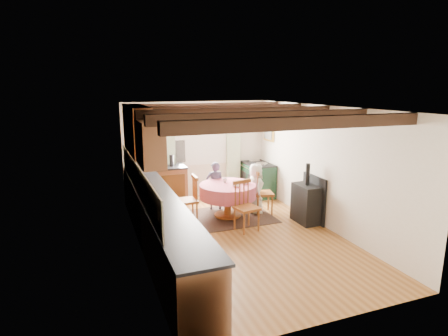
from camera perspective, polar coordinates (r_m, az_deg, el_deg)
name	(u,v)px	position (r m, az deg, el deg)	size (l,w,h in m)	color
floor	(239,236)	(7.01, 2.33, -10.56)	(3.60, 5.50, 0.00)	#9A6834
ceiling	(240,107)	(6.46, 2.52, 9.42)	(3.60, 5.50, 0.00)	white
wall_back	(197,150)	(9.18, -4.27, 2.79)	(3.60, 0.00, 2.40)	silver
wall_front	(335,228)	(4.35, 16.82, -8.93)	(3.60, 0.00, 2.40)	silver
wall_left	(138,183)	(6.18, -13.16, -2.33)	(0.00, 5.50, 2.40)	silver
wall_right	(323,167)	(7.51, 15.19, 0.18)	(0.00, 5.50, 2.40)	silver
beam_a	(303,123)	(4.70, 12.14, 6.86)	(3.60, 0.16, 0.16)	black
beam_b	(266,117)	(5.56, 6.57, 7.91)	(3.60, 0.16, 0.16)	black
beam_c	(240,112)	(6.47, 2.51, 8.62)	(3.60, 0.16, 0.16)	black
beam_d	(220,109)	(7.39, -0.55, 9.13)	(3.60, 0.16, 0.16)	black
beam_e	(205,107)	(8.34, -2.93, 9.50)	(3.60, 0.16, 0.16)	black
splash_left	(137,179)	(6.47, -13.34, -1.67)	(0.02, 4.50, 0.55)	beige
splash_back	(157,153)	(8.94, -10.41, 2.35)	(1.40, 0.02, 0.55)	beige
base_cabinet_left	(158,225)	(6.45, -10.15, -8.65)	(0.60, 5.30, 0.88)	brown
base_cabinet_back	(158,186)	(8.82, -10.20, -2.84)	(1.30, 0.60, 0.88)	brown
worktop_left	(159,199)	(6.31, -10.13, -4.73)	(0.64, 5.30, 0.04)	black
worktop_back	(157,168)	(8.70, -10.30, 0.05)	(1.30, 0.64, 0.04)	black
wall_cabinet_glass	(137,129)	(7.24, -13.39, 5.85)	(0.34, 1.80, 0.90)	brown
wall_cabinet_solid	(150,143)	(5.77, -11.43, 3.81)	(0.34, 0.90, 0.70)	brown
window_frame	(200,134)	(9.13, -3.68, 5.29)	(1.34, 0.03, 1.54)	white
window_pane	(200,134)	(9.14, -3.69, 5.29)	(1.20, 0.01, 1.40)	white
curtain_left	(168,157)	(8.92, -8.71, 1.74)	(0.35, 0.10, 2.10)	beige
curtain_right	(233,152)	(9.41, 1.47, 2.44)	(0.35, 0.10, 2.10)	beige
curtain_rod	(201,110)	(9.00, -3.58, 9.02)	(0.03, 0.03, 2.00)	black
wall_picture	(269,129)	(9.35, 7.00, 6.00)	(0.04, 0.50, 0.60)	gold
wall_plate	(236,129)	(9.42, 1.90, 6.14)	(0.30, 0.30, 0.02)	silver
rug	(228,217)	(7.99, 0.57, -7.55)	(1.87, 1.45, 0.01)	#341A13
dining_table	(228,201)	(7.87, 0.58, -5.11)	(1.20, 1.20, 0.73)	#B75059
chair_near	(247,206)	(7.13, 3.55, -5.95)	(0.42, 0.44, 0.99)	#97501A
chair_left	(187,199)	(7.63, -5.74, -4.79)	(0.42, 0.44, 0.97)	#97501A
chair_right	(263,192)	(8.14, 6.15, -3.68)	(0.42, 0.44, 0.97)	#97501A
aga_range	(258,179)	(9.42, 5.25, -1.75)	(0.61, 0.94, 0.87)	#12301E
cast_iron_stove	(307,193)	(7.69, 12.71, -3.85)	(0.37, 0.62, 1.24)	black
child_far	(215,186)	(8.32, -1.41, -2.78)	(0.40, 0.26, 1.11)	#3D3A52
child_right	(256,188)	(8.12, 4.93, -3.16)	(0.55, 0.36, 1.12)	silver
bowl_a	(244,183)	(7.82, 3.17, -2.30)	(0.20, 0.20, 0.05)	silver
bowl_b	(236,185)	(7.59, 1.90, -2.73)	(0.17, 0.17, 0.05)	silver
cup	(225,180)	(7.90, 0.15, -1.94)	(0.10, 0.10, 0.10)	silver
canister_tall	(146,163)	(8.64, -11.97, 0.78)	(0.13, 0.13, 0.22)	#262628
canister_wide	(156,163)	(8.68, -10.57, 0.81)	(0.18, 0.18, 0.20)	#262628
canister_slim	(172,161)	(8.68, -8.14, 1.16)	(0.10, 0.10, 0.27)	#262628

